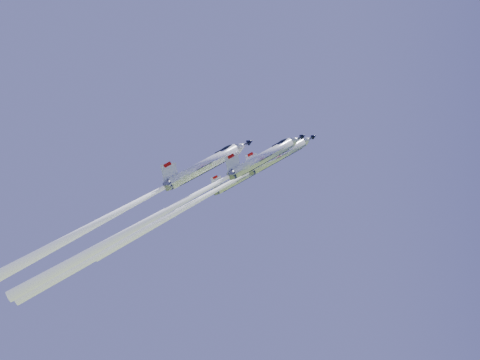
% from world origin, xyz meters
% --- Properties ---
extents(jet_lead, '(41.45, 20.89, 39.90)m').
position_xyz_m(jet_lead, '(-8.77, -4.80, 89.83)').
color(jet_lead, white).
extents(jet_left, '(28.54, 14.49, 26.18)m').
position_xyz_m(jet_left, '(-10.09, 4.68, 92.73)').
color(jet_left, white).
extents(jet_right, '(38.29, 19.35, 36.21)m').
position_xyz_m(jet_right, '(-8.38, -11.65, 88.48)').
color(jet_right, white).
extents(jet_slot, '(37.59, 19.08, 34.50)m').
position_xyz_m(jet_slot, '(-17.32, -8.40, 89.76)').
color(jet_slot, white).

